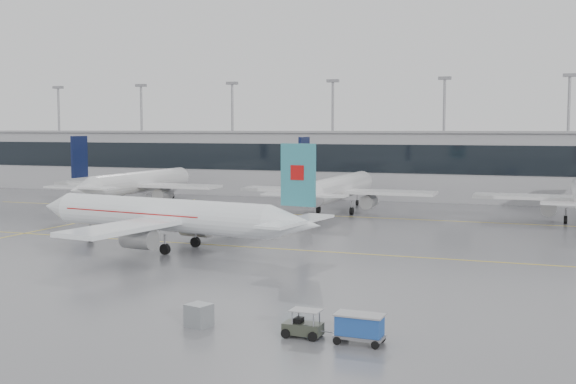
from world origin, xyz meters
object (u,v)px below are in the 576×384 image
(air_canada_jet, at_px, (171,216))
(baggage_cart, at_px, (359,326))
(gse_unit, at_px, (199,315))
(baggage_tug, at_px, (303,327))

(air_canada_jet, height_order, baggage_cart, air_canada_jet)
(air_canada_jet, bearing_deg, baggage_cart, 145.33)
(baggage_cart, height_order, gse_unit, baggage_cart)
(baggage_tug, height_order, gse_unit, baggage_tug)
(baggage_cart, relative_size, gse_unit, 2.01)
(air_canada_jet, distance_m, gse_unit, 30.57)
(baggage_tug, xyz_separation_m, gse_unit, (-7.10, -0.05, 0.13))
(baggage_tug, bearing_deg, baggage_cart, -0.00)
(baggage_cart, distance_m, gse_unit, 10.70)
(baggage_tug, distance_m, baggage_cart, 3.63)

